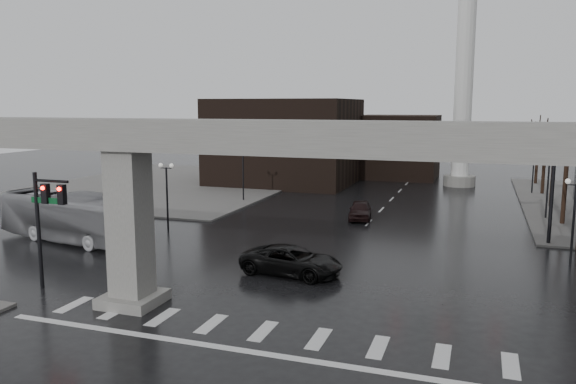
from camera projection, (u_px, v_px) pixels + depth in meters
name	position (u px, v px, depth m)	size (l,w,h in m)	color
ground	(272.00, 322.00, 24.26)	(160.00, 160.00, 0.00)	black
sidewalk_nw	(173.00, 184.00, 66.25)	(28.00, 36.00, 0.15)	#63615F
elevated_guideway	(300.00, 165.00, 22.80)	(48.00, 2.60, 8.70)	gray
building_far_left	(286.00, 141.00, 67.24)	(16.00, 14.00, 10.00)	black
building_far_mid	(398.00, 146.00, 72.88)	(10.00, 10.00, 8.00)	black
smokestack	(465.00, 69.00, 63.27)	(3.60, 3.60, 30.00)	white
signal_mast_arm	(493.00, 157.00, 38.04)	(12.12, 0.43, 8.00)	black
signal_left_pole	(46.00, 211.00, 28.05)	(2.30, 0.30, 6.00)	black
lamp_right_0	(575.00, 207.00, 32.47)	(1.22, 0.32, 5.11)	black
lamp_right_1	(548.00, 178.00, 45.55)	(1.22, 0.32, 5.11)	black
lamp_right_2	(534.00, 161.00, 58.63)	(1.22, 0.32, 5.11)	black
lamp_left_0	(167.00, 185.00, 41.15)	(1.22, 0.32, 5.11)	black
lamp_left_1	(243.00, 166.00, 54.24)	(1.22, 0.32, 5.11)	black
lamp_left_2	(290.00, 154.00, 67.32)	(1.22, 0.32, 5.11)	black
tree_right_1	(565.00, 189.00, 43.46)	(1.09, 1.61, 7.67)	black
tree_right_2	(553.00, 176.00, 50.92)	(1.10, 1.63, 7.85)	black
tree_right_3	(544.00, 166.00, 58.39)	(1.11, 1.66, 8.02)	black
tree_right_4	(537.00, 159.00, 65.85)	(1.12, 1.69, 8.19)	black
pickup_truck	(292.00, 261.00, 31.03)	(2.62, 5.69, 1.58)	black
city_bus	(72.00, 217.00, 38.54)	(2.84, 12.14, 3.38)	#97979B
far_car	(360.00, 210.00, 46.23)	(1.77, 4.40, 1.50)	black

